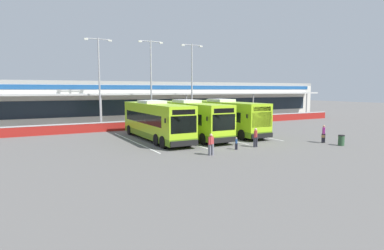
# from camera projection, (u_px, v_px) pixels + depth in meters

# --- Properties ---
(ground_plane) EXTENTS (200.00, 200.00, 0.00)m
(ground_plane) POSITION_uv_depth(u_px,v_px,m) (226.00, 146.00, 27.93)
(ground_plane) COLOR #605E5B
(terminal_building) EXTENTS (70.00, 13.00, 6.00)m
(terminal_building) POSITION_uv_depth(u_px,v_px,m) (130.00, 101.00, 51.13)
(terminal_building) COLOR beige
(terminal_building) RESTS_ON ground
(red_barrier_wall) EXTENTS (60.00, 0.40, 1.10)m
(red_barrier_wall) POSITION_uv_depth(u_px,v_px,m) (160.00, 124.00, 40.55)
(red_barrier_wall) COLOR maroon
(red_barrier_wall) RESTS_ON ground
(coach_bus_leftmost) EXTENTS (2.99, 12.16, 3.78)m
(coach_bus_leftmost) POSITION_uv_depth(u_px,v_px,m) (156.00, 121.00, 31.05)
(coach_bus_leftmost) COLOR #9ED11E
(coach_bus_leftmost) RESTS_ON ground
(coach_bus_left_centre) EXTENTS (2.99, 12.16, 3.78)m
(coach_bus_left_centre) POSITION_uv_depth(u_px,v_px,m) (191.00, 120.00, 32.79)
(coach_bus_left_centre) COLOR #9ED11E
(coach_bus_left_centre) RESTS_ON ground
(coach_bus_centre) EXTENTS (2.99, 12.16, 3.78)m
(coach_bus_centre) POSITION_uv_depth(u_px,v_px,m) (226.00, 117.00, 35.31)
(coach_bus_centre) COLOR #9ED11E
(coach_bus_centre) RESTS_ON ground
(bay_stripe_far_west) EXTENTS (0.14, 13.00, 0.01)m
(bay_stripe_far_west) POSITION_uv_depth(u_px,v_px,m) (133.00, 141.00, 30.20)
(bay_stripe_far_west) COLOR silver
(bay_stripe_far_west) RESTS_ON ground
(bay_stripe_west) EXTENTS (0.14, 13.00, 0.01)m
(bay_stripe_west) POSITION_uv_depth(u_px,v_px,m) (174.00, 138.00, 32.19)
(bay_stripe_west) COLOR silver
(bay_stripe_west) RESTS_ON ground
(bay_stripe_mid_west) EXTENTS (0.14, 13.00, 0.01)m
(bay_stripe_mid_west) POSITION_uv_depth(u_px,v_px,m) (210.00, 135.00, 34.17)
(bay_stripe_mid_west) COLOR silver
(bay_stripe_mid_west) RESTS_ON ground
(bay_stripe_centre) EXTENTS (0.14, 13.00, 0.01)m
(bay_stripe_centre) POSITION_uv_depth(u_px,v_px,m) (242.00, 133.00, 36.15)
(bay_stripe_centre) COLOR silver
(bay_stripe_centre) RESTS_ON ground
(pedestrian_with_handbag) EXTENTS (0.62, 0.50, 1.62)m
(pedestrian_with_handbag) POSITION_uv_depth(u_px,v_px,m) (324.00, 133.00, 29.35)
(pedestrian_with_handbag) COLOR black
(pedestrian_with_handbag) RESTS_ON ground
(pedestrian_in_dark_coat) EXTENTS (0.48, 0.41, 1.62)m
(pedestrian_in_dark_coat) POSITION_uv_depth(u_px,v_px,m) (256.00, 137.00, 27.21)
(pedestrian_in_dark_coat) COLOR #33333D
(pedestrian_in_dark_coat) RESTS_ON ground
(pedestrian_child) EXTENTS (0.27, 0.28, 1.00)m
(pedestrian_child) POSITION_uv_depth(u_px,v_px,m) (236.00, 143.00, 26.08)
(pedestrian_child) COLOR black
(pedestrian_child) RESTS_ON ground
(pedestrian_near_bin) EXTENTS (0.54, 0.31, 1.62)m
(pedestrian_near_bin) POSITION_uv_depth(u_px,v_px,m) (211.00, 144.00, 23.78)
(pedestrian_near_bin) COLOR slate
(pedestrian_near_bin) RESTS_ON ground
(lamp_post_west) EXTENTS (3.24, 0.28, 11.00)m
(lamp_post_west) POSITION_uv_depth(u_px,v_px,m) (99.00, 77.00, 39.22)
(lamp_post_west) COLOR #9E9EA3
(lamp_post_west) RESTS_ON ground
(lamp_post_centre) EXTENTS (3.24, 0.28, 11.00)m
(lamp_post_centre) POSITION_uv_depth(u_px,v_px,m) (151.00, 78.00, 41.14)
(lamp_post_centre) COLOR #9E9EA3
(lamp_post_centre) RESTS_ON ground
(lamp_post_east) EXTENTS (3.24, 0.28, 11.00)m
(lamp_post_east) POSITION_uv_depth(u_px,v_px,m) (192.00, 79.00, 44.47)
(lamp_post_east) COLOR #9E9EA3
(lamp_post_east) RESTS_ON ground
(litter_bin) EXTENTS (0.54, 0.54, 0.93)m
(litter_bin) POSITION_uv_depth(u_px,v_px,m) (341.00, 140.00, 27.96)
(litter_bin) COLOR #2D5133
(litter_bin) RESTS_ON ground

